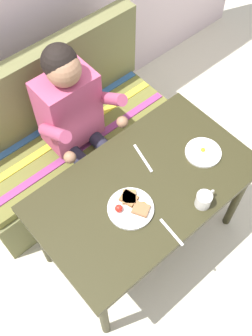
{
  "coord_description": "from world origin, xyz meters",
  "views": [
    {
      "loc": [
        -0.76,
        -0.73,
        2.53
      ],
      "look_at": [
        0.0,
        0.15,
        0.72
      ],
      "focal_mm": 42.61,
      "sensor_mm": 36.0,
      "label": 1
    }
  ],
  "objects_px": {
    "table": "(144,193)",
    "couch": "(67,142)",
    "person": "(76,118)",
    "knife": "(143,158)",
    "plate_breakfast": "(131,207)",
    "plate_eggs": "(203,152)",
    "coffee_mug": "(204,199)",
    "fork": "(171,232)"
  },
  "relations": [
    {
      "from": "table",
      "to": "couch",
      "type": "distance_m",
      "value": 0.83
    },
    {
      "from": "person",
      "to": "knife",
      "type": "xyz_separation_m",
      "value": [
        0.11,
        -0.46,
        -0.01
      ]
    },
    {
      "from": "plate_breakfast",
      "to": "plate_eggs",
      "type": "relative_size",
      "value": 1.18
    },
    {
      "from": "table",
      "to": "plate_breakfast",
      "type": "bearing_deg",
      "value": -159.44
    },
    {
      "from": "table",
      "to": "plate_breakfast",
      "type": "distance_m",
      "value": 0.18
    },
    {
      "from": "couch",
      "to": "knife",
      "type": "height_order",
      "value": "couch"
    },
    {
      "from": "plate_eggs",
      "to": "coffee_mug",
      "type": "xyz_separation_m",
      "value": [
        -0.23,
        -0.21,
        0.04
      ]
    },
    {
      "from": "coffee_mug",
      "to": "table",
      "type": "bearing_deg",
      "value": 118.34
    },
    {
      "from": "fork",
      "to": "knife",
      "type": "bearing_deg",
      "value": 70.1
    },
    {
      "from": "person",
      "to": "knife",
      "type": "height_order",
      "value": "person"
    },
    {
      "from": "couch",
      "to": "plate_eggs",
      "type": "bearing_deg",
      "value": -65.29
    },
    {
      "from": "couch",
      "to": "plate_breakfast",
      "type": "height_order",
      "value": "couch"
    },
    {
      "from": "table",
      "to": "knife",
      "type": "xyz_separation_m",
      "value": [
        0.11,
        0.13,
        0.08
      ]
    },
    {
      "from": "table",
      "to": "knife",
      "type": "relative_size",
      "value": 6.0
    },
    {
      "from": "person",
      "to": "couch",
      "type": "bearing_deg",
      "value": 89.77
    },
    {
      "from": "couch",
      "to": "person",
      "type": "distance_m",
      "value": 0.45
    },
    {
      "from": "plate_eggs",
      "to": "fork",
      "type": "relative_size",
      "value": 1.18
    },
    {
      "from": "plate_breakfast",
      "to": "knife",
      "type": "bearing_deg",
      "value": 36.62
    },
    {
      "from": "knife",
      "to": "person",
      "type": "bearing_deg",
      "value": 116.98
    },
    {
      "from": "knife",
      "to": "table",
      "type": "bearing_deg",
      "value": -115.27
    },
    {
      "from": "table",
      "to": "plate_breakfast",
      "type": "relative_size",
      "value": 5.09
    },
    {
      "from": "plate_eggs",
      "to": "knife",
      "type": "distance_m",
      "value": 0.33
    },
    {
      "from": "couch",
      "to": "fork",
      "type": "height_order",
      "value": "couch"
    },
    {
      "from": "plate_breakfast",
      "to": "coffee_mug",
      "type": "bearing_deg",
      "value": -37.18
    },
    {
      "from": "couch",
      "to": "knife",
      "type": "xyz_separation_m",
      "value": [
        0.11,
        -0.63,
        0.4
      ]
    },
    {
      "from": "couch",
      "to": "person",
      "type": "relative_size",
      "value": 1.19
    },
    {
      "from": "person",
      "to": "knife",
      "type": "distance_m",
      "value": 0.47
    },
    {
      "from": "table",
      "to": "person",
      "type": "relative_size",
      "value": 0.99
    },
    {
      "from": "plate_eggs",
      "to": "coffee_mug",
      "type": "distance_m",
      "value": 0.32
    },
    {
      "from": "plate_eggs",
      "to": "coffee_mug",
      "type": "bearing_deg",
      "value": -137.38
    },
    {
      "from": "couch",
      "to": "person",
      "type": "xyz_separation_m",
      "value": [
        -0.0,
        -0.17,
        0.41
      ]
    },
    {
      "from": "knife",
      "to": "fork",
      "type": "bearing_deg",
      "value": -100.8
    },
    {
      "from": "person",
      "to": "plate_eggs",
      "type": "relative_size",
      "value": 6.07
    },
    {
      "from": "coffee_mug",
      "to": "person",
      "type": "bearing_deg",
      "value": 99.75
    },
    {
      "from": "couch",
      "to": "coffee_mug",
      "type": "bearing_deg",
      "value": -81.91
    },
    {
      "from": "table",
      "to": "couch",
      "type": "bearing_deg",
      "value": 90.0
    },
    {
      "from": "table",
      "to": "fork",
      "type": "distance_m",
      "value": 0.31
    },
    {
      "from": "coffee_mug",
      "to": "fork",
      "type": "xyz_separation_m",
      "value": [
        -0.23,
        -0.01,
        -0.04
      ]
    },
    {
      "from": "table",
      "to": "coffee_mug",
      "type": "bearing_deg",
      "value": -61.66
    },
    {
      "from": "person",
      "to": "plate_breakfast",
      "type": "relative_size",
      "value": 5.14
    },
    {
      "from": "plate_eggs",
      "to": "knife",
      "type": "xyz_separation_m",
      "value": [
        -0.27,
        0.19,
        -0.01
      ]
    },
    {
      "from": "couch",
      "to": "plate_eggs",
      "type": "distance_m",
      "value": 1.0
    }
  ]
}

